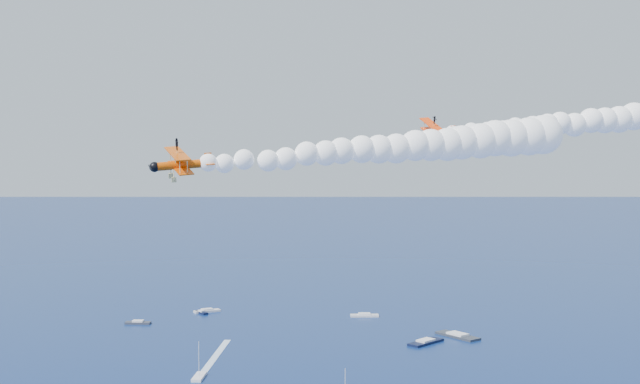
# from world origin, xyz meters

# --- Properties ---
(biplane_lead) EXTENTS (9.86, 10.52, 7.11)m
(biplane_lead) POSITION_xyz_m (20.42, 37.30, 60.39)
(biplane_lead) COLOR #FF3C05
(biplane_trail) EXTENTS (11.81, 12.58, 7.39)m
(biplane_trail) POSITION_xyz_m (-6.96, 9.14, 56.17)
(biplane_trail) COLOR #D64D04
(smoke_trail_lead) EXTENTS (57.30, 53.42, 9.88)m
(smoke_trail_lead) POSITION_xyz_m (43.51, 52.61, 62.48)
(smoke_trail_lead) COLOR white
(smoke_trail_trail) EXTENTS (57.35, 54.73, 9.88)m
(smoke_trail_trail) POSITION_xyz_m (15.55, 25.27, 58.26)
(smoke_trail_trail) COLOR white
(spectator_boats) EXTENTS (177.58, 167.42, 0.70)m
(spectator_boats) POSITION_xyz_m (-23.00, 110.68, 0.35)
(spectator_boats) COLOR white
(spectator_boats) RESTS_ON ground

